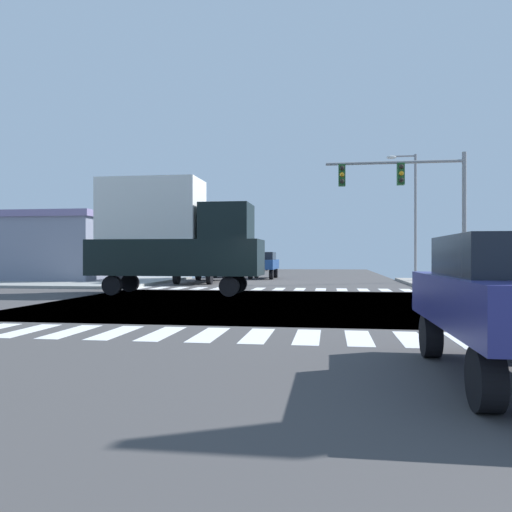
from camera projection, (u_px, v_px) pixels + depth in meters
The scene contains 13 objects.
ground at pixel (251, 303), 17.78m from camera, with size 90.00×90.00×0.05m.
sidewalk_corner_nw at pixel (71, 281), 31.51m from camera, with size 12.00×12.00×0.14m.
crosswalk_near at pixel (185, 334), 10.59m from camera, with size 13.50×2.00×0.01m.
crosswalk_far at pixel (269, 289), 25.04m from camera, with size 13.50×2.00×0.01m.
traffic_signal_mast at pixel (409, 189), 23.93m from camera, with size 6.38×0.55×6.37m.
street_lamp at pixel (411, 205), 30.98m from camera, with size 1.78×0.32×7.72m.
bank_building at pixel (5, 248), 34.70m from camera, with size 17.45×8.76×4.31m.
box_truck_crossing_1 at pixel (171, 233), 21.80m from camera, with size 7.20×2.40×4.85m.
sedan_queued_2 at pixel (258, 260), 55.97m from camera, with size 1.80×4.30×1.88m.
sedan_leading_3 at pixel (511, 294), 6.65m from camera, with size 1.80×4.30×1.88m.
sedan_trailing_4 at pixel (264, 263), 36.75m from camera, with size 1.80×4.30×1.88m.
suv_middle_2 at pixel (229, 259), 39.74m from camera, with size 1.96×4.60×2.34m.
box_truck_inner_2 at pixel (204, 240), 31.89m from camera, with size 2.40×7.20×4.85m.
Camera 1 is at (2.70, -17.57, 1.61)m, focal length 36.26 mm.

